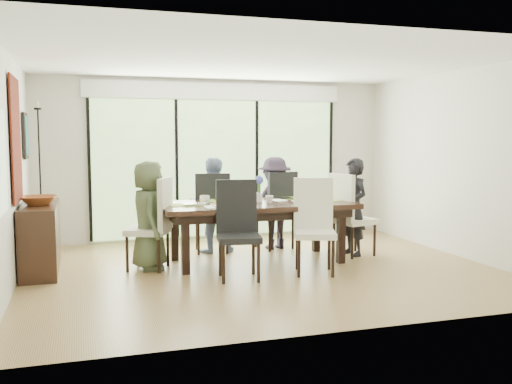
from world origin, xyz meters
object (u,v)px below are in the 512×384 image
object	(u,v)px
person_far_left	(212,205)
laptop	(198,205)
chair_near_left	(239,230)
cup_b	(269,199)
table_top	(257,205)
chair_left_end	(147,223)
person_right_end	(353,207)
person_left_end	(149,215)
bowl	(39,200)
cup_c	(308,196)
chair_far_right	(274,209)
chair_near_right	(315,226)
chair_right_end	(354,214)
chair_far_left	(211,212)
sideboard	(41,237)
cup_a	(205,199)
person_far_right	(275,203)
vase	(259,197)

from	to	relation	value
person_far_left	laptop	size ratio (longest dim) A/B	3.91
person_far_left	chair_near_left	bearing A→B (deg)	88.68
cup_b	table_top	bearing A→B (deg)	146.31
chair_left_end	person_right_end	size ratio (longest dim) A/B	0.85
person_left_end	bowl	world-z (taller)	person_left_end
person_right_end	cup_c	world-z (taller)	person_right_end
chair_left_end	chair_far_right	size ratio (longest dim) A/B	1.00
chair_near_right	person_far_left	world-z (taller)	person_far_left
chair_right_end	chair_far_left	distance (m)	2.13
cup_c	sideboard	xyz separation A→B (m)	(-3.64, 0.24, -0.45)
laptop	sideboard	world-z (taller)	sideboard
chair_right_end	cup_c	bearing A→B (deg)	68.36
person_left_end	chair_left_end	bearing A→B (deg)	93.42
chair_near_right	cup_a	xyz separation A→B (m)	(-1.20, 1.02, 0.27)
table_top	chair_near_right	size ratio (longest dim) A/B	2.18
cup_b	bowl	xyz separation A→B (m)	(-2.99, 0.34, 0.05)
chair_left_end	chair_near_left	world-z (taller)	same
table_top	person_right_end	size ratio (longest dim) A/B	1.86
table_top	person_left_end	xyz separation A→B (m)	(-1.48, 0.00, -0.08)
person_far_left	cup_a	bearing A→B (deg)	70.17
chair_left_end	sideboard	world-z (taller)	chair_left_end
person_far_right	laptop	bearing A→B (deg)	29.21
cup_b	bowl	size ratio (longest dim) A/B	0.24
chair_right_end	person_far_right	distance (m)	1.27
chair_left_end	chair_near_left	bearing A→B (deg)	72.82
vase	chair_near_left	bearing A→B (deg)	-120.87
person_far_left	bowl	bearing A→B (deg)	14.31
person_right_end	cup_b	xyz separation A→B (m)	(-1.33, -0.10, 0.17)
chair_right_end	sideboard	size ratio (longest dim) A/B	0.78
chair_left_end	chair_far_left	xyz separation A→B (m)	(1.05, 0.85, 0.00)
sideboard	person_left_end	bearing A→B (deg)	-13.92
table_top	cup_b	world-z (taller)	cup_b
person_left_end	cup_a	bearing A→B (deg)	-75.69
chair_near_right	cup_b	bearing A→B (deg)	132.56
person_far_right	cup_b	world-z (taller)	person_far_right
chair_far_right	sideboard	world-z (taller)	chair_far_right
chair_left_end	chair_right_end	size ratio (longest dim) A/B	1.00
person_far_left	cup_b	xyz separation A→B (m)	(0.60, -0.93, 0.17)
chair_far_right	vase	distance (m)	0.99
chair_right_end	chair_near_left	size ratio (longest dim) A/B	1.00
chair_right_end	bowl	world-z (taller)	chair_right_end
chair_near_right	sideboard	world-z (taller)	chair_near_right
chair_left_end	cup_a	world-z (taller)	chair_left_end
chair_right_end	chair_far_right	xyz separation A→B (m)	(-0.95, 0.85, 0.00)
table_top	person_left_end	world-z (taller)	person_left_end
chair_left_end	chair_near_left	size ratio (longest dim) A/B	1.00
sideboard	chair_far_right	bearing A→B (deg)	8.61
table_top	chair_left_end	world-z (taller)	chair_left_end
chair_far_right	chair_far_left	bearing A→B (deg)	-13.04
chair_far_left	person_right_end	size ratio (longest dim) A/B	0.85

